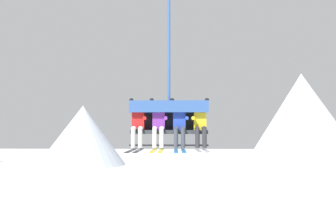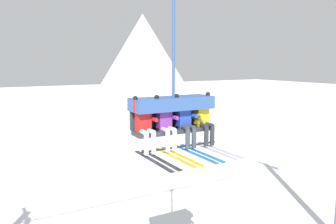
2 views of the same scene
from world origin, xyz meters
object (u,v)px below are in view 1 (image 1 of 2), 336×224
at_px(chairlift_chair, 169,111).
at_px(skier_blue, 179,123).
at_px(skier_red, 138,123).
at_px(skier_yellow, 200,123).
at_px(skier_purple, 158,123).

bearing_deg(chairlift_chair, skier_blue, -39.02).
height_order(chairlift_chair, skier_blue, chairlift_chair).
bearing_deg(skier_red, skier_yellow, 0.00).
bearing_deg(skier_purple, skier_yellow, 0.00).
bearing_deg(skier_red, skier_purple, 0.00).
height_order(skier_red, skier_blue, same).
height_order(chairlift_chair, skier_yellow, chairlift_chair).
distance_m(skier_blue, skier_yellow, 0.54).
bearing_deg(chairlift_chair, skier_red, -165.13).
distance_m(skier_purple, skier_blue, 0.53).
bearing_deg(skier_yellow, skier_red, 180.00).
bearing_deg(skier_yellow, skier_blue, 180.00).
bearing_deg(skier_red, skier_blue, 0.00).
relative_size(skier_red, skier_blue, 1.00).
distance_m(chairlift_chair, skier_yellow, 0.89).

